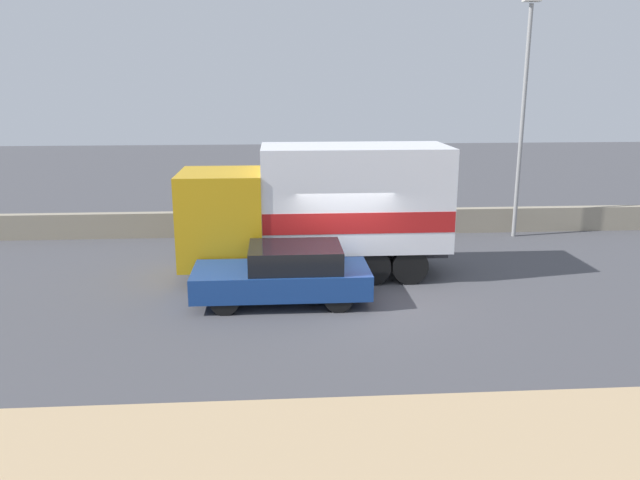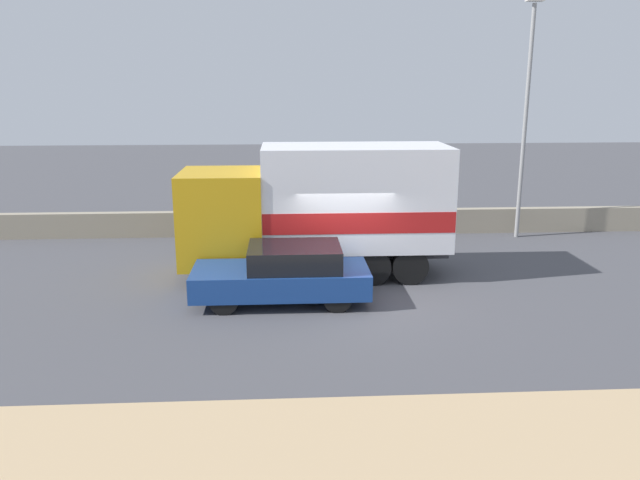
{
  "view_description": "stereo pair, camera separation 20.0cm",
  "coord_description": "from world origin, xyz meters",
  "views": [
    {
      "loc": [
        -1.74,
        -14.64,
        5.24
      ],
      "look_at": [
        -0.65,
        0.97,
        1.27
      ],
      "focal_mm": 35.0,
      "sensor_mm": 36.0,
      "label": 1
    },
    {
      "loc": [
        -1.54,
        -14.65,
        5.24
      ],
      "look_at": [
        -0.65,
        0.97,
        1.27
      ],
      "focal_mm": 35.0,
      "sensor_mm": 36.0,
      "label": 2
    }
  ],
  "objects": [
    {
      "name": "dirt_shoulder_foreground",
      "position": [
        0.0,
        -7.3,
        0.02
      ],
      "size": [
        60.0,
        4.47,
        0.04
      ],
      "color": "tan",
      "rests_on": "ground_plane"
    },
    {
      "name": "car_hatchback",
      "position": [
        -1.57,
        -0.13,
        0.72
      ],
      "size": [
        4.27,
        1.79,
        1.42
      ],
      "rotation": [
        0.0,
        0.0,
        3.14
      ],
      "color": "navy",
      "rests_on": "ground_plane"
    },
    {
      "name": "box_truck",
      "position": [
        -0.52,
        2.08,
        1.93
      ],
      "size": [
        7.25,
        2.45,
        3.59
      ],
      "rotation": [
        0.0,
        0.0,
        3.14
      ],
      "color": "gold",
      "rests_on": "ground_plane"
    },
    {
      "name": "stone_wall_backdrop",
      "position": [
        0.0,
        6.79,
        0.43
      ],
      "size": [
        60.0,
        0.35,
        0.87
      ],
      "color": "gray",
      "rests_on": "ground_plane"
    },
    {
      "name": "street_lamp",
      "position": [
        6.51,
        6.05,
        4.53
      ],
      "size": [
        0.56,
        0.28,
        7.94
      ],
      "color": "gray",
      "rests_on": "ground_plane"
    },
    {
      "name": "ground_plane",
      "position": [
        0.0,
        0.0,
        0.0
      ],
      "size": [
        80.0,
        80.0,
        0.0
      ],
      "primitive_type": "plane",
      "color": "#47474C"
    }
  ]
}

